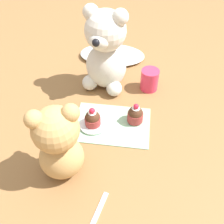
# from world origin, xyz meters

# --- Properties ---
(ground_plane) EXTENTS (4.00, 4.00, 0.00)m
(ground_plane) POSITION_xyz_m (0.00, 0.00, 0.00)
(ground_plane) COLOR olive
(knitted_placemat) EXTENTS (0.23, 0.17, 0.01)m
(knitted_placemat) POSITION_xyz_m (0.00, 0.00, 0.00)
(knitted_placemat) COLOR #8EBC99
(knitted_placemat) RESTS_ON ground_plane
(tulle_cloth) EXTENTS (0.26, 0.16, 0.03)m
(tulle_cloth) POSITION_xyz_m (-0.05, 0.37, 0.01)
(tulle_cloth) COLOR white
(tulle_cloth) RESTS_ON ground_plane
(teddy_bear_cream) EXTENTS (0.16, 0.16, 0.29)m
(teddy_bear_cream) POSITION_xyz_m (-0.05, 0.19, 0.14)
(teddy_bear_cream) COLOR silver
(teddy_bear_cream) RESTS_ON ground_plane
(teddy_bear_tan) EXTENTS (0.14, 0.14, 0.23)m
(teddy_bear_tan) POSITION_xyz_m (-0.10, -0.18, 0.12)
(teddy_bear_tan) COLOR tan
(teddy_bear_tan) RESTS_ON ground_plane
(cupcake_near_cream_bear) EXTENTS (0.05, 0.05, 0.07)m
(cupcake_near_cream_bear) POSITION_xyz_m (0.07, 0.02, 0.03)
(cupcake_near_cream_bear) COLOR #993333
(cupcake_near_cream_bear) RESTS_ON knitted_placemat
(saucer_plate) EXTENTS (0.08, 0.08, 0.01)m
(saucer_plate) POSITION_xyz_m (-0.06, -0.01, 0.01)
(saucer_plate) COLOR silver
(saucer_plate) RESTS_ON knitted_placemat
(cupcake_near_tan_bear) EXTENTS (0.05, 0.05, 0.07)m
(cupcake_near_tan_bear) POSITION_xyz_m (-0.06, -0.01, 0.03)
(cupcake_near_tan_bear) COLOR #993333
(cupcake_near_tan_bear) RESTS_ON saucer_plate
(juice_glass) EXTENTS (0.06, 0.06, 0.08)m
(juice_glass) POSITION_xyz_m (0.11, 0.19, 0.04)
(juice_glass) COLOR #DB3356
(juice_glass) RESTS_ON ground_plane
(teaspoon) EXTENTS (0.04, 0.14, 0.01)m
(teaspoon) POSITION_xyz_m (-0.00, -0.30, 0.00)
(teaspoon) COLOR silver
(teaspoon) RESTS_ON ground_plane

